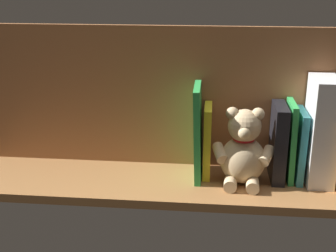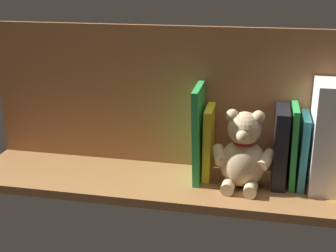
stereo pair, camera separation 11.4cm
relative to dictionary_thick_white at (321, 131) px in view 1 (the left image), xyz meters
The scene contains 9 objects.
ground_plane 40.32cm from the dictionary_thick_white, ahead, with size 101.85×25.09×2.20cm, color #9E6B3D.
shelf_back_panel 38.70cm from the dictionary_thick_white, 11.34° to the right, with size 101.85×1.50×37.48cm, color #945A34.
dictionary_thick_white is the anchor object (origin of this frame).
book_1 6.43cm from the dictionary_thick_white, ahead, with size 1.69×11.22×18.07cm, color teal.
book_2 7.84cm from the dictionary_thick_white, ahead, with size 1.42×10.77×20.05cm, color green.
book_3 10.71cm from the dictionary_thick_white, ahead, with size 3.16×11.67×19.38cm, color black.
teddy_bear 19.69cm from the dictionary_thick_white, ahead, with size 15.86×12.91×19.57cm.
book_4 28.13cm from the dictionary_thick_white, ahead, with size 1.85×10.25×18.43cm, color yellow.
book_5 30.28cm from the dictionary_thick_white, ahead, with size 1.56×13.10×23.94cm, color green.
Camera 1 is at (-10.70, 106.90, 51.34)cm, focal length 49.30 mm.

